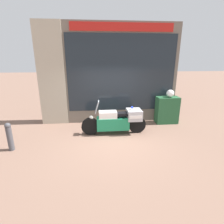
{
  "coord_description": "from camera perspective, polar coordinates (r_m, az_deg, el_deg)",
  "views": [
    {
      "loc": [
        -0.57,
        -5.58,
        2.78
      ],
      "look_at": [
        0.03,
        1.0,
        0.7
      ],
      "focal_mm": 28.0,
      "sensor_mm": 36.0,
      "label": 1
    }
  ],
  "objects": [
    {
      "name": "shop_building",
      "position": [
        7.61,
        -4.4,
        12.1
      ],
      "size": [
        5.86,
        0.55,
        4.14
      ],
      "color": "#6B6056",
      "rests_on": "ground"
    },
    {
      "name": "paramedic_motorcycle",
      "position": [
        6.54,
        1.96,
        -2.66
      ],
      "size": [
        2.42,
        0.62,
        1.29
      ],
      "rotation": [
        0.0,
        0.0,
        3.15
      ],
      "color": "black",
      "rests_on": "ground"
    },
    {
      "name": "window_display",
      "position": [
        8.02,
        2.49,
        0.74
      ],
      "size": [
        4.31,
        0.3,
        2.0
      ],
      "color": "slate",
      "rests_on": "ground"
    },
    {
      "name": "ground_plane",
      "position": [
        6.26,
        0.6,
        -8.89
      ],
      "size": [
        60.0,
        60.0,
        0.0
      ],
      "primitive_type": "plane",
      "color": "#7A5B4C"
    },
    {
      "name": "utility_cabinet",
      "position": [
        7.97,
        17.49,
        0.61
      ],
      "size": [
        0.94,
        0.5,
        1.16
      ],
      "primitive_type": "cube",
      "color": "#235633",
      "rests_on": "ground"
    },
    {
      "name": "street_bollard",
      "position": [
        6.23,
        -30.46,
        -6.83
      ],
      "size": [
        0.18,
        0.18,
        0.91
      ],
      "color": "#47474C",
      "rests_on": "ground"
    },
    {
      "name": "white_helmet",
      "position": [
        7.8,
        18.47,
        5.77
      ],
      "size": [
        0.32,
        0.32,
        0.32
      ],
      "primitive_type": "sphere",
      "color": "white",
      "rests_on": "utility_cabinet"
    }
  ]
}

